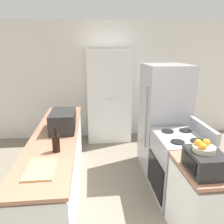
# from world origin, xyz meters

# --- Properties ---
(wall_back) EXTENTS (7.00, 0.06, 2.60)m
(wall_back) POSITION_xyz_m (0.00, 3.57, 1.30)
(wall_back) COLOR silver
(wall_back) RESTS_ON ground_plane
(counter_left) EXTENTS (0.60, 2.73, 0.91)m
(counter_left) POSITION_xyz_m (-0.83, 1.47, 0.44)
(counter_left) COLOR silver
(counter_left) RESTS_ON ground_plane
(counter_right) EXTENTS (0.60, 0.70, 0.91)m
(counter_right) POSITION_xyz_m (0.83, 0.45, 0.44)
(counter_right) COLOR silver
(counter_right) RESTS_ON ground_plane
(pantry_cabinet) EXTENTS (0.95, 0.50, 2.01)m
(pantry_cabinet) POSITION_xyz_m (0.07, 3.28, 1.00)
(pantry_cabinet) COLOR white
(pantry_cabinet) RESTS_ON ground_plane
(stove) EXTENTS (0.66, 0.75, 1.07)m
(stove) POSITION_xyz_m (0.85, 1.20, 0.46)
(stove) COLOR #9E9EA3
(stove) RESTS_ON ground_plane
(refrigerator) EXTENTS (0.70, 0.76, 1.79)m
(refrigerator) POSITION_xyz_m (0.87, 1.99, 0.89)
(refrigerator) COLOR #A3A3A8
(refrigerator) RESTS_ON ground_plane
(microwave) EXTENTS (0.34, 0.54, 0.27)m
(microwave) POSITION_xyz_m (-0.73, 1.59, 1.05)
(microwave) COLOR black
(microwave) RESTS_ON counter_left
(wine_bottle) EXTENTS (0.08, 0.08, 0.29)m
(wine_bottle) POSITION_xyz_m (-0.73, 0.92, 1.02)
(wine_bottle) COLOR black
(wine_bottle) RESTS_ON counter_left
(toaster_oven) EXTENTS (0.31, 0.38, 0.21)m
(toaster_oven) POSITION_xyz_m (0.71, 0.35, 1.01)
(toaster_oven) COLOR black
(toaster_oven) RESTS_ON counter_right
(fruit_bowl) EXTENTS (0.21, 0.21, 0.10)m
(fruit_bowl) POSITION_xyz_m (0.69, 0.37, 1.16)
(fruit_bowl) COLOR #B2A893
(fruit_bowl) RESTS_ON toaster_oven
(cutting_board) EXTENTS (0.27, 0.40, 0.02)m
(cutting_board) POSITION_xyz_m (-0.83, 0.54, 0.92)
(cutting_board) COLOR tan
(cutting_board) RESTS_ON counter_left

